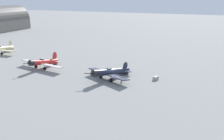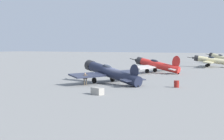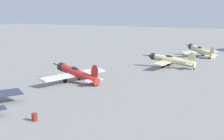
{
  "view_description": "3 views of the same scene",
  "coord_description": "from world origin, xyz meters",
  "px_view_note": "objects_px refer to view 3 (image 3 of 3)",
  "views": [
    {
      "loc": [
        18.03,
        -42.02,
        16.61
      ],
      "look_at": [
        -0.0,
        0.0,
        1.8
      ],
      "focal_mm": 36.31,
      "sensor_mm": 36.0,
      "label": 1
    },
    {
      "loc": [
        36.14,
        17.9,
        4.88
      ],
      "look_at": [
        -0.0,
        0.0,
        1.8
      ],
      "focal_mm": 49.85,
      "sensor_mm": 36.0,
      "label": 2
    },
    {
      "loc": [
        25.56,
        34.08,
        11.25
      ],
      "look_at": [
        -23.27,
        3.39,
        1.6
      ],
      "focal_mm": 57.04,
      "sensor_mm": 36.0,
      "label": 3
    }
  ],
  "objects_px": {
    "airplane_mid_apron": "(77,73)",
    "airplane_far_line": "(171,60)",
    "airplane_outer_stand": "(201,51)",
    "fuel_drum": "(35,117)"
  },
  "relations": [
    {
      "from": "airplane_far_line",
      "to": "fuel_drum",
      "type": "bearing_deg",
      "value": 90.18
    },
    {
      "from": "airplane_outer_stand",
      "to": "airplane_mid_apron",
      "type": "bearing_deg",
      "value": 114.71
    },
    {
      "from": "airplane_mid_apron",
      "to": "airplane_far_line",
      "type": "xyz_separation_m",
      "value": [
        -21.8,
        6.76,
        0.05
      ]
    },
    {
      "from": "airplane_far_line",
      "to": "fuel_drum",
      "type": "relative_size",
      "value": 14.27
    },
    {
      "from": "airplane_mid_apron",
      "to": "airplane_far_line",
      "type": "relative_size",
      "value": 1.12
    },
    {
      "from": "airplane_far_line",
      "to": "airplane_mid_apron",
      "type": "bearing_deg",
      "value": 70.38
    },
    {
      "from": "airplane_mid_apron",
      "to": "airplane_far_line",
      "type": "distance_m",
      "value": 22.82
    },
    {
      "from": "airplane_mid_apron",
      "to": "fuel_drum",
      "type": "height_order",
      "value": "airplane_mid_apron"
    },
    {
      "from": "airplane_outer_stand",
      "to": "fuel_drum",
      "type": "height_order",
      "value": "airplane_outer_stand"
    },
    {
      "from": "airplane_far_line",
      "to": "airplane_outer_stand",
      "type": "height_order",
      "value": "airplane_far_line"
    }
  ]
}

